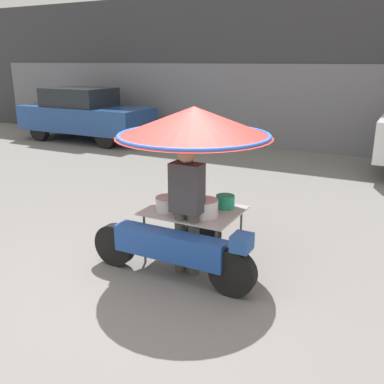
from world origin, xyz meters
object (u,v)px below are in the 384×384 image
(vendor_motorcycle_cart, at_px, (192,143))
(vendor_person, at_px, (187,204))
(potted_plant, at_px, (31,115))
(parked_car, at_px, (85,114))

(vendor_motorcycle_cart, height_order, vendor_person, vendor_motorcycle_cart)
(potted_plant, bearing_deg, vendor_motorcycle_cart, -33.86)
(potted_plant, bearing_deg, parked_car, -16.30)
(vendor_motorcycle_cart, relative_size, vendor_person, 1.35)
(vendor_motorcycle_cart, relative_size, parked_car, 0.49)
(parked_car, distance_m, potted_plant, 3.75)
(vendor_motorcycle_cart, distance_m, parked_car, 9.37)
(potted_plant, bearing_deg, vendor_person, -34.75)
(vendor_motorcycle_cart, relative_size, potted_plant, 2.39)
(vendor_motorcycle_cart, distance_m, vendor_person, 0.73)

